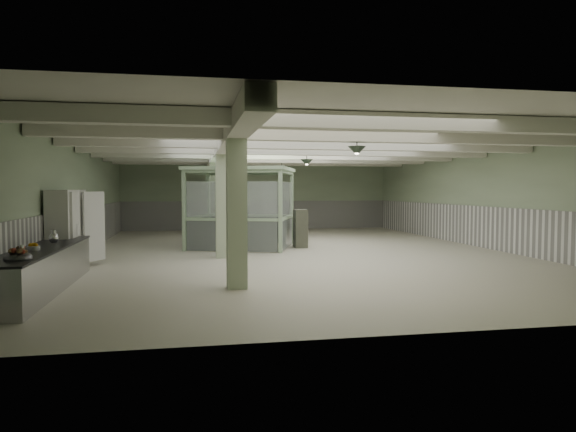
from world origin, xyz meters
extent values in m
plane|color=silver|center=(0.00, 0.00, 0.00)|extent=(20.00, 20.00, 0.00)
cube|color=white|center=(0.00, 0.00, 3.60)|extent=(14.00, 20.00, 0.02)
cube|color=#9BB08C|center=(0.00, 10.00, 1.80)|extent=(14.00, 0.02, 3.60)
cube|color=#9BB08C|center=(0.00, -10.00, 1.80)|extent=(14.00, 0.02, 3.60)
cube|color=#9BB08C|center=(-7.00, 0.00, 1.80)|extent=(0.02, 20.00, 3.60)
cube|color=#9BB08C|center=(7.00, 0.00, 1.80)|extent=(0.02, 20.00, 3.60)
cube|color=white|center=(-6.97, 0.00, 0.75)|extent=(0.05, 19.90, 1.50)
cube|color=white|center=(6.97, 0.00, 0.75)|extent=(0.05, 19.90, 1.50)
cube|color=white|center=(0.00, 9.97, 0.75)|extent=(13.90, 0.05, 1.50)
cube|color=silver|center=(-2.50, 0.00, 3.38)|extent=(0.45, 19.90, 0.40)
cube|color=silver|center=(0.00, -7.50, 3.42)|extent=(13.90, 0.35, 0.32)
cube|color=silver|center=(0.00, -5.00, 3.42)|extent=(13.90, 0.35, 0.32)
cube|color=silver|center=(0.00, -2.50, 3.42)|extent=(13.90, 0.35, 0.32)
cube|color=silver|center=(0.00, 0.00, 3.42)|extent=(13.90, 0.35, 0.32)
cube|color=silver|center=(0.00, 2.50, 3.42)|extent=(13.90, 0.35, 0.32)
cube|color=silver|center=(0.00, 5.00, 3.42)|extent=(13.90, 0.35, 0.32)
cube|color=silver|center=(0.00, 7.50, 3.42)|extent=(13.90, 0.35, 0.32)
cube|color=#B6C9A2|center=(-2.50, -6.00, 1.80)|extent=(0.42, 0.42, 3.60)
cube|color=#B6C9A2|center=(-2.50, -1.00, 1.80)|extent=(0.42, 0.42, 3.60)
cube|color=#B6C9A2|center=(-2.50, 4.00, 1.80)|extent=(0.42, 0.42, 3.60)
cube|color=#B6C9A2|center=(-2.50, 8.00, 1.80)|extent=(0.42, 0.42, 3.60)
cone|color=#2C3B2C|center=(0.50, -5.00, 3.05)|extent=(0.44, 0.44, 0.22)
cone|color=#2C3B2C|center=(0.50, 0.50, 3.05)|extent=(0.44, 0.44, 0.22)
cone|color=#2C3B2C|center=(0.50, 5.50, 3.05)|extent=(0.44, 0.44, 0.22)
cube|color=#B2B1B6|center=(-6.54, -5.59, 0.44)|extent=(0.91, 5.42, 0.88)
cube|color=black|center=(-6.54, -5.59, 0.89)|extent=(0.95, 5.46, 0.04)
cylinder|color=#B2B2B7|center=(-6.54, -6.01, 0.94)|extent=(0.30, 0.30, 0.08)
cube|color=silver|center=(-6.65, -2.73, 1.01)|extent=(0.55, 2.20, 2.02)
cube|color=silver|center=(-6.34, -3.23, 1.01)|extent=(0.06, 0.83, 1.92)
cube|color=silver|center=(-6.22, -2.13, 1.01)|extent=(0.46, 0.75, 1.92)
cube|color=silver|center=(-6.30, -3.23, 1.01)|extent=(0.02, 0.05, 0.30)
cube|color=silver|center=(-6.30, -2.22, 1.01)|extent=(0.02, 0.05, 0.30)
cube|color=#9FBB95|center=(-3.70, 0.91, 1.39)|extent=(0.15, 0.15, 2.78)
cube|color=#9FBB95|center=(-2.80, 3.54, 1.39)|extent=(0.15, 0.15, 2.78)
cube|color=#9FBB95|center=(-0.54, -0.16, 1.39)|extent=(0.15, 0.15, 2.78)
cube|color=#9FBB95|center=(0.35, 2.47, 1.39)|extent=(0.15, 0.15, 2.78)
cube|color=#9FBB95|center=(-1.67, 1.69, 2.84)|extent=(4.37, 4.02, 0.12)
cube|color=silver|center=(-2.12, 0.38, 0.55)|extent=(2.99, 1.07, 1.05)
cube|color=silver|center=(-2.12, 0.38, 1.78)|extent=(2.99, 1.07, 1.22)
cube|color=silver|center=(-1.22, 3.01, 0.55)|extent=(2.99, 1.07, 1.05)
cube|color=silver|center=(-1.22, 3.01, 1.78)|extent=(2.99, 1.07, 1.22)
cube|color=silver|center=(-3.25, 2.23, 0.55)|extent=(0.89, 2.46, 1.05)
cube|color=silver|center=(-3.25, 2.23, 1.78)|extent=(0.89, 2.46, 1.22)
cube|color=silver|center=(-0.09, 1.15, 0.55)|extent=(0.89, 2.46, 1.05)
cube|color=silver|center=(-0.09, 1.15, 1.78)|extent=(0.89, 2.46, 1.22)
cube|color=#4E5043|center=(0.45, 1.31, 0.69)|extent=(0.46, 0.65, 1.38)
camera|label=1|loc=(-3.44, -16.93, 2.12)|focal=32.00mm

